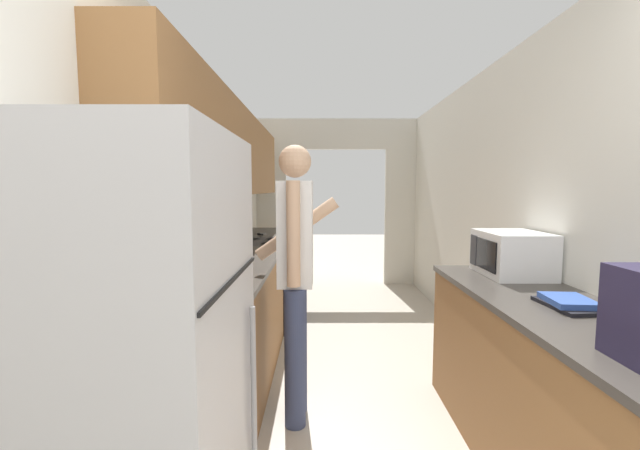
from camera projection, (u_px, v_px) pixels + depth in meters
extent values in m
cube|color=silver|center=(173.00, 220.00, 2.62)|extent=(0.06, 7.83, 2.50)
cube|color=brown|center=(233.00, 152.00, 3.56)|extent=(0.32, 4.00, 0.76)
cube|color=silver|center=(542.00, 220.00, 2.61)|extent=(0.06, 7.83, 2.50)
cube|color=silver|center=(267.00, 217.00, 5.97)|extent=(0.65, 0.06, 2.05)
cube|color=silver|center=(408.00, 217.00, 5.96)|extent=(0.65, 0.06, 2.05)
cube|color=silver|center=(338.00, 134.00, 5.85)|extent=(2.80, 0.06, 0.45)
cube|color=brown|center=(228.00, 334.00, 2.77)|extent=(0.60, 2.17, 0.87)
cube|color=#3D3833|center=(226.00, 272.00, 2.73)|extent=(0.62, 2.18, 0.03)
cube|color=brown|center=(271.00, 267.00, 5.15)|extent=(0.60, 1.05, 0.87)
cube|color=#3D3833|center=(271.00, 233.00, 5.12)|extent=(0.62, 1.06, 0.03)
cube|color=#9EA3A8|center=(215.00, 279.00, 2.43)|extent=(0.42, 0.44, 0.00)
cube|color=brown|center=(571.00, 414.00, 1.79)|extent=(0.60, 2.20, 0.87)
cube|color=#3D3833|center=(577.00, 318.00, 1.75)|extent=(0.62, 2.22, 0.03)
cube|color=#B7B7BC|center=(130.00, 388.00, 1.27)|extent=(0.69, 0.75, 1.63)
cube|color=black|center=(236.00, 279.00, 1.23)|extent=(0.01, 0.72, 0.01)
cylinder|color=#99999E|center=(255.00, 389.00, 1.52)|extent=(0.02, 0.02, 0.65)
cube|color=black|center=(261.00, 282.00, 4.24)|extent=(0.62, 0.78, 0.90)
cube|color=black|center=(290.00, 282.00, 4.24)|extent=(0.01, 0.53, 0.27)
cylinder|color=#B7B7BC|center=(292.00, 262.00, 4.22)|extent=(0.02, 0.63, 0.02)
cube|color=black|center=(234.00, 234.00, 4.19)|extent=(0.04, 0.78, 0.14)
cylinder|color=#232328|center=(270.00, 243.00, 4.03)|extent=(0.16, 0.16, 0.01)
cylinder|color=#232328|center=(274.00, 239.00, 4.37)|extent=(0.16, 0.16, 0.01)
cylinder|color=#232328|center=(246.00, 243.00, 4.03)|extent=(0.16, 0.16, 0.01)
cylinder|color=#232328|center=(252.00, 239.00, 4.37)|extent=(0.16, 0.16, 0.01)
cylinder|color=#384266|center=(297.00, 358.00, 2.39)|extent=(0.13, 0.13, 0.86)
cylinder|color=#384266|center=(299.00, 347.00, 2.56)|extent=(0.13, 0.13, 0.86)
cube|color=white|center=(297.00, 234.00, 2.40)|extent=(0.21, 0.21, 0.65)
cylinder|color=#DBAD89|center=(295.00, 234.00, 2.26)|extent=(0.08, 0.08, 0.61)
cylinder|color=#DBAD89|center=(299.00, 229.00, 2.55)|extent=(0.55, 0.09, 0.42)
sphere|color=#DBAD89|center=(297.00, 161.00, 2.36)|extent=(0.20, 0.20, 0.20)
cube|color=white|center=(514.00, 254.00, 2.51)|extent=(0.37, 0.46, 0.28)
cube|color=black|center=(488.00, 255.00, 2.47)|extent=(0.01, 0.28, 0.19)
cube|color=#38383D|center=(475.00, 250.00, 2.67)|extent=(0.01, 0.09, 0.20)
cube|color=black|center=(569.00, 306.00, 1.83)|extent=(0.19, 0.30, 0.02)
cube|color=#2D4C99|center=(571.00, 301.00, 1.83)|extent=(0.20, 0.24, 0.03)
cube|color=#B7B7BC|center=(264.00, 233.00, 4.89)|extent=(0.14, 0.17, 0.00)
cube|color=black|center=(262.00, 234.00, 4.74)|extent=(0.08, 0.10, 0.02)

